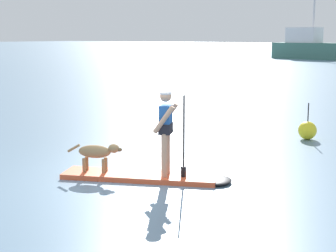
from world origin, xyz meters
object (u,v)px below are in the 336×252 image
Objects in this scene: paddleboard at (151,177)px; dog at (97,152)px; person_paddler at (167,126)px; moored_boat_outer at (308,47)px; marker_buoy at (307,130)px.

dog reaches higher than paddleboard.
dog is at bearing -157.26° from paddleboard.
person_paddler is (0.29, 0.12, 1.01)m from paddleboard.
moored_boat_outer is 50.89m from marker_buoy.
paddleboard is 3.11× the size of dog.
marker_buoy is at bearing 69.44° from dog.
person_paddler is 1.51m from dog.
moored_boat_outer is (-15.11, 53.70, 1.40)m from paddleboard.
moored_boat_outer is at bearing 108.73° from marker_buoy.
person_paddler is 0.15× the size of moored_boat_outer.
moored_boat_outer is at bearing 106.03° from person_paddler.
moored_boat_outer is (-15.40, 53.58, 0.40)m from person_paddler.
paddleboard is at bearing -102.54° from marker_buoy.
person_paddler reaches higher than paddleboard.
dog is at bearing -75.39° from moored_boat_outer.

